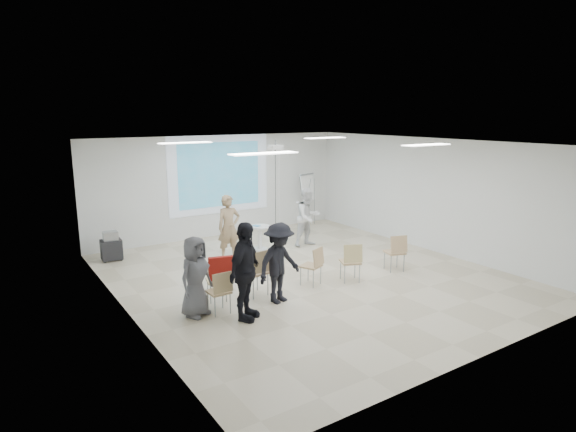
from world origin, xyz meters
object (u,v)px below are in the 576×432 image
audience_left (245,264)px  av_cart (111,247)px  player_left (229,223)px  laptop (255,270)px  player_right (308,214)px  chair_far_left (220,289)px  flipchart_easel (308,188)px  audience_outer (195,272)px  chair_center (314,263)px  chair_right_far (396,250)px  audience_mid (279,258)px  chair_right_inner (351,259)px  chair_left_mid (217,278)px  pedestal_table (260,236)px  chair_left_inner (258,269)px

audience_left → av_cart: 5.16m
player_left → laptop: (-0.67, -2.49, -0.42)m
player_right → chair_far_left: player_right is taller
audience_left → flipchart_easel: 7.41m
audience_outer → chair_center: bearing=-23.9°
chair_right_far → player_right: bearing=115.8°
audience_mid → flipchart_easel: size_ratio=1.04×
player_right → chair_right_inner: size_ratio=2.04×
chair_left_mid → laptop: size_ratio=2.32×
pedestal_table → chair_left_inner: 3.35m
audience_left → audience_outer: (-0.67, 0.64, -0.19)m
chair_right_far → av_cart: chair_right_far is taller
pedestal_table → player_left: player_left is taller
chair_left_mid → chair_right_far: 4.31m
chair_right_far → audience_mid: size_ratio=0.49×
chair_right_far → audience_left: audience_left is taller
player_right → chair_right_far: bearing=-86.1°
laptop → chair_left_inner: bearing=88.7°
pedestal_table → chair_left_mid: bearing=-133.2°
chair_left_inner → flipchart_easel: 6.33m
laptop → av_cart: (-1.85, 4.03, -0.17)m
chair_right_inner → chair_right_far: (1.36, -0.01, 0.00)m
pedestal_table → chair_left_inner: size_ratio=0.76×
pedestal_table → flipchart_easel: bearing=30.4°
audience_left → audience_outer: 0.95m
flipchart_easel → chair_center: bearing=-140.9°
player_right → laptop: size_ratio=5.10×
chair_right_inner → chair_right_far: 1.36m
chair_far_left → chair_left_inner: bearing=20.2°
audience_outer → chair_right_far: bearing=-28.2°
pedestal_table → audience_outer: audience_outer is taller
audience_outer → laptop: bearing=-13.2°
chair_right_inner → flipchart_easel: size_ratio=0.51×
av_cart → chair_right_inner: bearing=-44.9°
audience_mid → chair_left_inner: bearing=97.9°
player_right → chair_far_left: size_ratio=2.19×
pedestal_table → av_cart: bearing=160.5°
chair_left_mid → chair_right_far: chair_right_far is taller
player_left → chair_far_left: player_left is taller
player_right → chair_right_far: (0.41, -2.95, -0.38)m
player_left → av_cart: player_left is taller
player_left → chair_left_mid: player_left is taller
player_left → chair_left_mid: bearing=-117.9°
player_left → audience_left: bearing=-108.7°
chair_center → av_cart: chair_center is taller
chair_left_inner → chair_left_mid: bearing=160.2°
player_left → chair_center: (0.65, -2.71, -0.44)m
laptop → av_cart: bearing=-71.9°
pedestal_table → laptop: size_ratio=2.07×
chair_left_mid → av_cart: (-1.06, 3.95, -0.14)m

